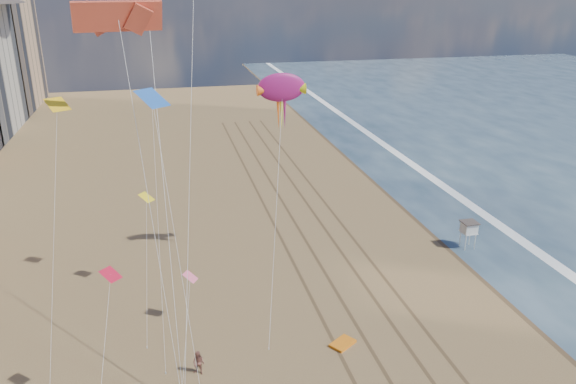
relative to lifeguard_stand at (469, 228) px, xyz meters
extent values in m
plane|color=#42301E|center=(2.22, 9.15, -2.19)|extent=(260.00, 260.00, 0.00)
plane|color=white|center=(6.42, 9.15, -2.19)|extent=(260.00, 260.00, 0.00)
cube|color=brown|center=(-17.98, -0.85, -2.18)|extent=(0.28, 120.00, 0.01)
cube|color=brown|center=(-15.58, -0.85, -2.18)|extent=(0.28, 120.00, 0.01)
cube|color=brown|center=(-12.78, -0.85, -2.18)|extent=(0.28, 120.00, 0.01)
cube|color=brown|center=(-10.58, -0.85, -2.18)|extent=(0.28, 120.00, 0.01)
cylinder|color=silver|center=(-0.53, -0.53, -1.40)|extent=(0.11, 0.11, 1.58)
cylinder|color=silver|center=(0.53, -0.53, -1.40)|extent=(0.11, 0.11, 1.58)
cylinder|color=silver|center=(-0.53, 0.53, -1.40)|extent=(0.11, 0.11, 1.58)
cylinder|color=silver|center=(0.53, 0.53, -1.40)|extent=(0.11, 0.11, 1.58)
cube|color=silver|center=(0.00, 0.00, -0.49)|extent=(1.40, 1.40, 0.11)
cube|color=silver|center=(0.00, 0.00, 0.04)|extent=(1.31, 1.31, 0.96)
cube|color=#473D38|center=(0.00, 0.00, 0.61)|extent=(1.58, 1.58, 0.09)
cube|color=orange|center=(-17.42, -12.71, -2.09)|extent=(2.22, 2.04, 0.21)
ellipsoid|color=#991766|center=(-18.95, 1.38, 14.62)|extent=(4.35, 0.81, 2.58)
cone|color=#E45B15|center=(-20.51, 1.38, 14.43)|extent=(1.16, 0.97, 0.97)
cone|color=yellow|center=(-17.40, 1.38, 14.43)|extent=(1.16, 0.97, 0.97)
cylinder|color=silver|center=(-20.93, -5.34, 5.73)|extent=(0.03, 0.03, 21.14)
imported|color=brown|center=(-28.12, -13.66, -1.30)|extent=(1.09, 1.02, 1.79)
cube|color=#D1472E|center=(-31.24, -11.38, 21.35)|extent=(5.05, 1.68, 1.72)
plane|color=yellow|center=(-35.59, -8.79, 15.98)|extent=(2.06, 2.01, 0.63)
plane|color=red|center=(-32.78, -16.50, 7.70)|extent=(1.51, 1.50, 0.46)
plane|color=black|center=(-29.89, -1.56, 14.72)|extent=(1.62, 1.68, 0.56)
plane|color=yellow|center=(-31.00, -1.41, 6.53)|extent=(1.54, 1.57, 0.58)
plane|color=#EF5D81|center=(-28.08, -7.20, 1.89)|extent=(1.37, 1.43, 0.62)
plane|color=blue|center=(-29.70, -14.00, 17.11)|extent=(2.35, 2.32, 0.84)
camera|label=1|loc=(-29.29, -46.03, 23.24)|focal=35.00mm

